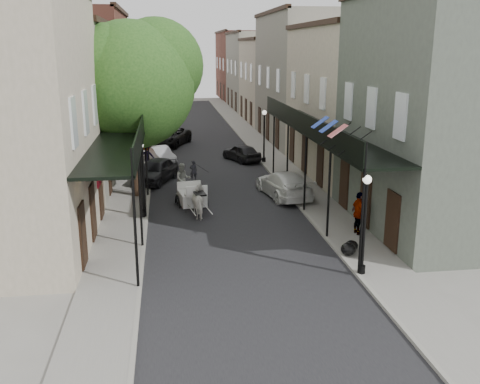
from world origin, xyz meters
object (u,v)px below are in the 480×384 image
object	(u,v)px
lamppost_right_far	(264,135)
car_right_near	(284,184)
tree_far	(146,78)
horse	(201,202)
pedestrian_sidewalk_left	(147,156)
car_left_near	(155,171)
car_right_far	(241,153)
lamppost_left	(142,178)
pedestrian_walking	(183,179)
pedestrian_sidewalk_right	(359,213)
carriage	(191,186)
tree_near	(139,79)
car_left_mid	(161,155)
lamppost_right_near	(364,223)
car_left_far	(169,137)

from	to	relation	value
lamppost_right_far	car_right_near	xyz separation A→B (m)	(-0.50, -9.00, -1.32)
tree_far	horse	distance (m)	19.10
pedestrian_sidewalk_left	car_left_near	size ratio (longest dim) A/B	0.40
horse	car_right_far	size ratio (longest dim) A/B	0.48
car_right_near	car_right_far	world-z (taller)	car_right_near
lamppost_left	pedestrian_walking	size ratio (longest dim) A/B	2.04
lamppost_left	pedestrian_sidewalk_right	bearing A→B (deg)	-22.09
tree_far	pedestrian_sidewalk_left	bearing A→B (deg)	-89.66
carriage	pedestrian_sidewalk_left	distance (m)	8.69
horse	pedestrian_walking	size ratio (longest dim) A/B	0.99
lamppost_right_far	pedestrian_sidewalk_right	distance (m)	15.96
tree_near	tree_far	world-z (taller)	tree_near
car_left_mid	carriage	bearing A→B (deg)	-101.88
tree_near	car_right_near	world-z (taller)	tree_near
pedestrian_sidewalk_right	car_right_far	world-z (taller)	pedestrian_sidewalk_right
tree_near	lamppost_right_near	bearing A→B (deg)	-55.73
pedestrian_walking	car_left_mid	world-z (taller)	pedestrian_walking
carriage	car_left_far	size ratio (longest dim) A/B	0.47
car_left_far	carriage	bearing A→B (deg)	-66.28
lamppost_right_far	car_left_near	bearing A→B (deg)	-148.96
car_left_near	lamppost_right_near	bearing A→B (deg)	-42.12
pedestrian_sidewalk_right	tree_far	bearing A→B (deg)	16.90
tree_near	car_left_near	xyz separation A→B (m)	(0.60, 3.19, -5.74)
lamppost_right_near	lamppost_right_far	bearing A→B (deg)	90.00
tree_far	carriage	bearing A→B (deg)	-80.73
pedestrian_sidewalk_right	car_right_near	bearing A→B (deg)	8.24
lamppost_right_far	car_left_mid	size ratio (longest dim) A/B	1.04
lamppost_right_near	car_left_far	size ratio (longest dim) A/B	0.69
car_left_mid	car_right_near	xyz separation A→B (m)	(6.92, -10.25, 0.14)
carriage	car_right_near	distance (m)	5.31
lamppost_right_near	horse	bearing A→B (deg)	123.94
tree_near	car_left_near	world-z (taller)	tree_near
car_left_near	car_left_mid	xyz separation A→B (m)	(0.28, 5.89, -0.16)
pedestrian_walking	car_left_far	xyz separation A→B (m)	(-0.60, 15.94, -0.16)
horse	pedestrian_walking	bearing A→B (deg)	-89.56
tree_near	pedestrian_sidewalk_left	xyz separation A→B (m)	(-0.00, 6.48, -5.48)
car_right_far	pedestrian_sidewalk_left	bearing A→B (deg)	-3.75
car_left_near	car_left_mid	bearing A→B (deg)	108.53
tree_near	pedestrian_sidewalk_right	bearing A→B (deg)	-39.85
tree_far	horse	world-z (taller)	tree_far
car_left_near	car_right_near	size ratio (longest dim) A/B	0.88
tree_far	car_left_mid	size ratio (longest dim) A/B	2.41
car_right_near	horse	bearing A→B (deg)	23.00
car_left_mid	car_left_far	distance (m)	6.98
carriage	car_left_near	distance (m)	5.39
horse	pedestrian_walking	distance (m)	4.32
lamppost_right_far	car_right_far	xyz separation A→B (m)	(-1.50, 1.00, -1.41)
car_left_mid	car_right_far	bearing A→B (deg)	-22.97
pedestrian_sidewalk_left	carriage	bearing A→B (deg)	110.03
pedestrian_sidewalk_right	pedestrian_walking	bearing A→B (deg)	35.67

